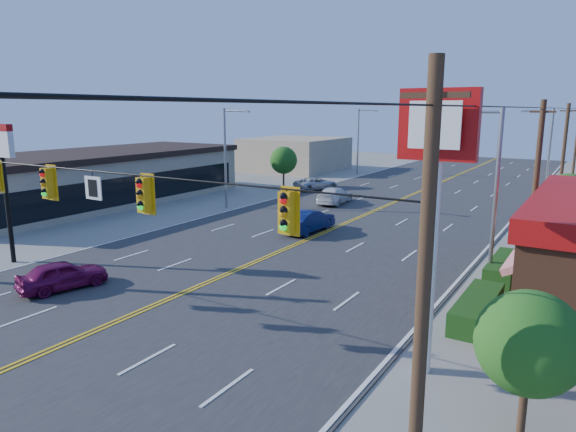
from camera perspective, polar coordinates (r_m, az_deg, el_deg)
The scene contains 21 objects.
ground at distance 20.01m, azimuth -21.82°, elevation -12.44°, with size 160.00×160.00×0.00m, color gray.
road at distance 34.95m, azimuth 5.33°, elevation -1.32°, with size 20.00×120.00×0.06m, color #2D2D30.
signal_span at distance 18.72m, azimuth -23.17°, elevation 1.49°, with size 24.32×0.34×9.00m.
kfc_pylon at distance 15.22m, azimuth 16.06°, elevation 4.23°, with size 2.20×0.36×8.50m.
strip_mall at distance 47.11m, azimuth -20.58°, elevation 4.11°, with size 10.40×26.40×4.40m.
pizza_hut_sign at distance 29.96m, azimuth -29.11°, elevation 5.05°, with size 1.90×0.30×6.85m.
streetlight_se at distance 25.14m, azimuth 21.69°, elevation 3.16°, with size 2.55×0.25×8.00m.
streetlight_ne at distance 48.85m, azimuth 26.81°, elevation 6.52°, with size 2.55×0.25×8.00m.
streetlight_sw at distance 41.70m, azimuth -6.78°, elevation 7.01°, with size 2.55×0.25×8.00m.
streetlight_nw at distance 64.09m, azimuth 7.96°, elevation 8.62°, with size 2.55×0.25×8.00m.
utility_pole_near at distance 28.93m, azimuth 25.81°, elevation 3.21°, with size 0.28×0.28×8.40m, color #47301E.
utility_pole_mid at distance 46.78m, azimuth 28.26°, elevation 5.82°, with size 0.28×0.28×8.40m, color #47301E.
utility_pole_far at distance 64.72m, azimuth 29.36°, elevation 6.98°, with size 0.28×0.28×8.40m, color #47301E.
tree_kfc_rear at distance 32.96m, azimuth 28.62°, elevation 1.63°, with size 2.94×2.94×4.41m.
tree_kfc_front at distance 13.70m, azimuth 25.24°, elevation -12.66°, with size 2.52×2.52×3.78m.
tree_west at distance 52.89m, azimuth -0.50°, elevation 6.21°, with size 2.80×2.80×4.20m.
bld_west_far at distance 68.48m, azimuth 0.80°, elevation 6.90°, with size 11.00×12.00×4.20m, color tan.
car_magenta at distance 25.05m, azimuth -23.74°, elevation -6.14°, with size 1.53×3.80×1.30m, color #710C45.
car_blue at distance 33.47m, azimuth 2.22°, elevation -0.60°, with size 1.59×4.56×1.50m, color #0D1A51.
car_white at distance 43.79m, azimuth 5.19°, elevation 2.22°, with size 1.93×4.75×1.38m, color white.
car_silver at distance 51.16m, azimuth 3.14°, elevation 3.56°, with size 2.09×4.54×1.26m, color #BCBDC1.
Camera 1 is at (15.05, -10.55, 7.92)m, focal length 32.00 mm.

